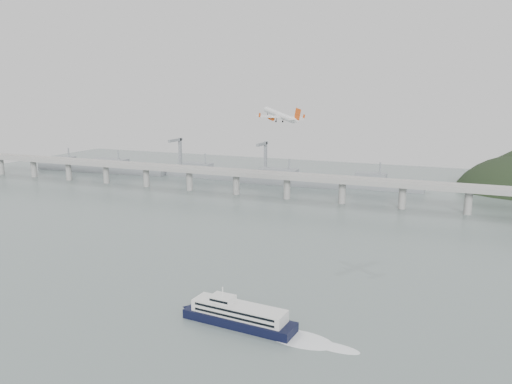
% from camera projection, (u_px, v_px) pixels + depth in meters
% --- Properties ---
extents(ground, '(900.00, 900.00, 0.00)m').
position_uv_depth(ground, '(215.00, 280.00, 256.12)').
color(ground, slate).
rests_on(ground, ground).
extents(bridge, '(800.00, 22.00, 23.90)m').
position_uv_depth(bridge, '(318.00, 182.00, 434.01)').
color(bridge, gray).
rests_on(bridge, ground).
extents(distant_fleet, '(453.00, 60.90, 40.00)m').
position_uv_depth(distant_fleet, '(199.00, 172.00, 553.01)').
color(distant_fleet, slate).
rests_on(distant_fleet, ground).
extents(ferry, '(80.56, 18.34, 15.19)m').
position_uv_depth(ferry, '(239.00, 315.00, 207.18)').
color(ferry, black).
rests_on(ferry, ground).
extents(airliner, '(34.31, 32.41, 10.74)m').
position_uv_depth(airliner, '(280.00, 115.00, 309.55)').
color(airliner, silver).
rests_on(airliner, ground).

